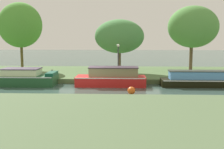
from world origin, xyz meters
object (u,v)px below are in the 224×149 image
Objects in this scene: black_narrowboat at (203,80)px; lamp_post at (118,56)px; forest_barge at (24,78)px; mooring_post_near at (52,74)px; red_cruiser at (112,78)px; channel_buoy at (131,91)px; willow_tree_left at (20,25)px; willow_tree_centre at (119,36)px; willow_tree_right at (193,27)px.

lamp_post is (-6.65, 2.42, 1.66)m from black_narrowboat.
black_narrowboat is at bearing 0.00° from forest_barge.
forest_barge is 2.42m from mooring_post_near.
red_cruiser is 10.21× the size of channel_buoy.
channel_buoy is (6.60, -4.85, -0.47)m from mooring_post_near.
black_narrowboat is at bearing -23.36° from willow_tree_left.
willow_tree_centre reaches higher than forest_barge.
black_narrowboat is (14.14, 0.00, -0.06)m from forest_barge.
lamp_post is (-0.05, -3.07, -1.69)m from willow_tree_centre.
lamp_post is at bearing -25.44° from willow_tree_left.
willow_tree_right is 13.31m from channel_buoy.
black_narrowboat is at bearing 30.79° from channel_buoy.
lamp_post is (10.31, -4.91, -2.85)m from willow_tree_left.
willow_tree_centre is (10.36, -1.84, -1.16)m from willow_tree_left.
lamp_post is at bearing 17.90° from forest_barge.
willow_tree_right is at bearing 0.00° from willow_tree_left.
forest_barge is 9.63× the size of channel_buoy.
forest_barge reaches higher than black_narrowboat.
forest_barge is 9.88m from willow_tree_centre.
black_narrowboat is 9.21m from willow_tree_centre.
willow_tree_left reaches higher than red_cruiser.
forest_barge is 1.82× the size of lamp_post.
red_cruiser reaches higher than forest_barge.
mooring_post_near is (1.90, 1.49, 0.15)m from forest_barge.
willow_tree_right reaches higher than black_narrowboat.
black_narrowboat is 2.34× the size of lamp_post.
willow_tree_right is at bearing 83.27° from black_narrowboat.
red_cruiser is 0.83× the size of willow_tree_right.
black_narrowboat is at bearing -19.99° from lamp_post.
channel_buoy is at bearing -43.31° from willow_tree_left.
willow_tree_left is at bearing 156.64° from black_narrowboat.
willow_tree_left is 16.28m from channel_buoy.
willow_tree_centre is at bearing 84.65° from red_cruiser.
black_narrowboat is 19.02m from willow_tree_left.
black_narrowboat is 7.27m from lamp_post.
red_cruiser is 5.34m from mooring_post_near.
red_cruiser reaches higher than mooring_post_near.
red_cruiser is 2.90m from lamp_post.
mooring_post_near is at bearing 38.13° from forest_barge.
red_cruiser is at bearing -137.44° from willow_tree_right.
red_cruiser is at bearing 0.00° from forest_barge.
willow_tree_left is (-16.96, 7.33, 4.51)m from black_narrowboat.
lamp_post is at bearing -146.85° from willow_tree_right.
black_narrowboat reaches higher than channel_buoy.
willow_tree_left is 10.41× the size of mooring_post_near.
lamp_post is at bearing 160.01° from black_narrowboat.
channel_buoy is at bearing -149.21° from black_narrowboat.
forest_barge is 0.79× the size of willow_tree_right.
channel_buoy is at bearing -21.54° from forest_barge.
willow_tree_centre is at bearing -10.07° from willow_tree_left.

